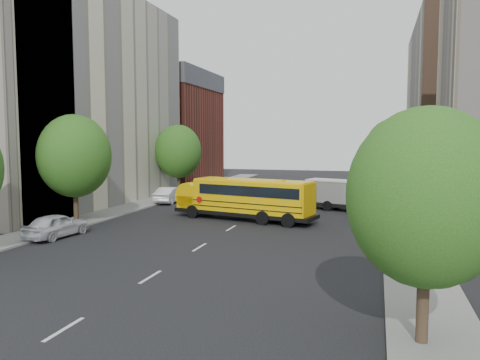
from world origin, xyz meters
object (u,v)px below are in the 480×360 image
at_px(parked_car_5, 370,186).
at_px(school_bus, 243,197).
at_px(street_tree_4, 393,151).
at_px(parked_car_2, 222,182).
at_px(street_tree_1, 74,156).
at_px(safari_truck, 331,194).
at_px(street_tree_2, 178,151).
at_px(parked_car_0, 56,225).
at_px(street_tree_3, 426,198).
at_px(street_tree_5, 390,151).
at_px(parked_car_1, 170,195).

bearing_deg(parked_car_5, school_bus, -115.71).
height_order(street_tree_4, parked_car_2, street_tree_4).
distance_m(street_tree_4, parked_car_2, 23.56).
relative_size(street_tree_1, safari_truck, 1.22).
bearing_deg(street_tree_2, parked_car_0, -86.35).
relative_size(street_tree_2, street_tree_3, 1.08).
bearing_deg(street_tree_5, street_tree_1, -126.25).
bearing_deg(parked_car_0, safari_truck, -127.38).
bearing_deg(parked_car_2, parked_car_0, 84.42).
relative_size(school_bus, parked_car_1, 2.48).
height_order(street_tree_1, street_tree_2, street_tree_1).
bearing_deg(school_bus, street_tree_3, -47.48).
height_order(school_bus, safari_truck, school_bus).
bearing_deg(street_tree_1, parked_car_1, 83.76).
xyz_separation_m(street_tree_3, parked_car_0, (-20.60, 10.03, -3.69)).
bearing_deg(parked_car_1, street_tree_1, 81.38).
distance_m(school_bus, safari_truck, 9.41).
xyz_separation_m(parked_car_0, parked_car_1, (0.00, 16.78, 0.01)).
distance_m(parked_car_0, parked_car_5, 37.00).
relative_size(street_tree_2, school_bus, 0.67).
distance_m(street_tree_1, parked_car_5, 34.66).
relative_size(school_bus, parked_car_0, 2.58).
xyz_separation_m(safari_truck, parked_car_1, (-15.36, -0.04, -0.61)).
relative_size(street_tree_2, parked_car_0, 1.72).
bearing_deg(parked_car_2, parked_car_5, 173.08).
height_order(safari_truck, parked_car_2, safari_truck).
bearing_deg(school_bus, parked_car_5, 81.08).
height_order(street_tree_3, parked_car_5, street_tree_3).
height_order(street_tree_5, parked_car_0, street_tree_5).
bearing_deg(street_tree_1, parked_car_0, -70.58).
bearing_deg(parked_car_1, street_tree_4, -168.24).
relative_size(street_tree_2, parked_car_1, 1.65).
relative_size(street_tree_5, school_bus, 0.65).
bearing_deg(street_tree_2, parked_car_2, 82.45).
bearing_deg(parked_car_0, street_tree_4, -128.14).
bearing_deg(street_tree_3, street_tree_2, 124.51).
relative_size(parked_car_0, parked_car_2, 0.91).
xyz_separation_m(school_bus, parked_car_5, (8.98, 22.57, -1.10)).
relative_size(street_tree_1, street_tree_4, 0.98).
bearing_deg(parked_car_2, street_tree_3, 110.25).
bearing_deg(parked_car_2, street_tree_2, 76.87).
relative_size(street_tree_1, school_bus, 0.68).
bearing_deg(parked_car_1, school_bus, 140.04).
xyz_separation_m(street_tree_3, parked_car_2, (-20.60, 42.56, -3.77)).
bearing_deg(parked_car_2, safari_truck, 128.76).
bearing_deg(parked_car_1, parked_car_5, -142.60).
height_order(parked_car_0, parked_car_5, parked_car_0).
relative_size(street_tree_4, parked_car_1, 1.74).
distance_m(parked_car_1, parked_car_5, 23.94).
bearing_deg(street_tree_3, street_tree_4, 90.00).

